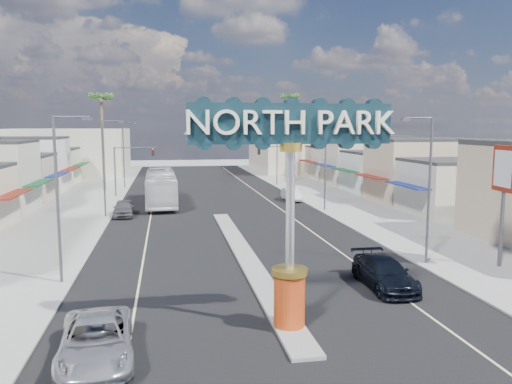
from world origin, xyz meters
name	(u,v)px	position (x,y,z in m)	size (l,w,h in m)	color
ground	(219,214)	(0.00, 30.00, 0.00)	(160.00, 160.00, 0.00)	gray
road	(219,214)	(0.00, 30.00, 0.01)	(20.00, 120.00, 0.01)	black
median_island	(245,255)	(0.00, 14.00, 0.08)	(1.30, 30.00, 0.16)	gray
sidewalk_left	(67,218)	(-14.00, 30.00, 0.06)	(8.00, 120.00, 0.12)	gray
sidewalk_right	(357,209)	(14.00, 30.00, 0.06)	(8.00, 120.00, 0.12)	gray
storefront_row_right	(393,168)	(24.00, 43.00, 3.00)	(12.00, 42.00, 6.00)	#B7B29E
backdrop_far_left	(68,152)	(-22.00, 75.00, 4.00)	(20.00, 20.00, 8.00)	#B7B29E
backdrop_far_right	(309,150)	(22.00, 75.00, 4.00)	(20.00, 20.00, 8.00)	beige
gateway_sign	(291,188)	(0.00, 1.98, 5.93)	(8.20, 1.50, 9.15)	red
traffic_signal_left	(130,161)	(-9.18, 43.99, 4.27)	(5.09, 0.45, 6.00)	#47474C
traffic_signal_right	(280,160)	(9.18, 43.99, 4.27)	(5.09, 0.45, 6.00)	#47474C
streetlight_l_near	(60,191)	(-10.43, 10.00, 5.07)	(2.03, 0.22, 9.00)	#47474C
streetlight_l_mid	(105,163)	(-10.43, 30.00, 5.07)	(2.03, 0.22, 9.00)	#47474C
streetlight_l_far	(125,151)	(-10.43, 52.00, 5.07)	(2.03, 0.22, 9.00)	#47474C
streetlight_r_near	(427,183)	(10.43, 10.00, 5.07)	(2.03, 0.22, 9.00)	#47474C
streetlight_r_mid	(324,160)	(10.43, 30.00, 5.07)	(2.03, 0.22, 9.00)	#47474C
streetlight_r_far	(276,150)	(10.43, 52.00, 5.07)	(2.03, 0.22, 9.00)	#47474C
palm_left_far	(101,102)	(-13.00, 50.00, 11.50)	(2.60, 2.60, 13.10)	brown
palm_right_mid	(287,112)	(13.00, 56.00, 10.60)	(2.60, 2.60, 12.10)	brown
palm_right_far	(290,102)	(15.00, 62.00, 12.39)	(2.60, 2.60, 14.10)	brown
suv_left	(96,340)	(-7.53, 0.46, 0.77)	(2.56, 5.54, 1.54)	#BCBDC2
suv_right	(384,273)	(6.23, 6.44, 0.78)	(2.18, 5.35, 1.55)	black
car_parked_left	(123,208)	(-9.00, 30.41, 0.78)	(1.83, 4.56, 1.55)	#5D5E62
car_parked_right	(291,195)	(9.00, 37.22, 0.71)	(1.51, 4.34, 1.43)	silver
city_bus	(161,188)	(-5.58, 36.99, 1.85)	(3.11, 13.28, 3.70)	silver
bank_pylon_sign	(505,176)	(14.54, 8.58, 5.56)	(0.53, 2.26, 7.19)	#47474C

